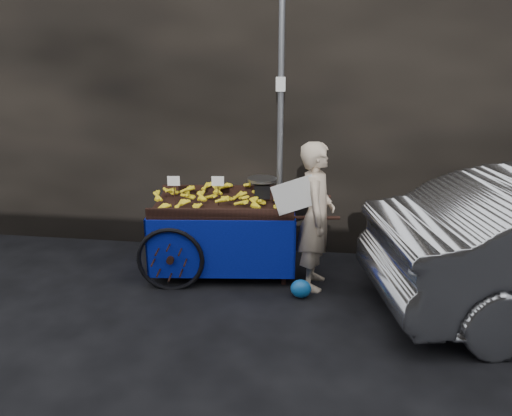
# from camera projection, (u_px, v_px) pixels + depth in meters

# --- Properties ---
(ground) EXTENTS (80.00, 80.00, 0.00)m
(ground) POSITION_uv_depth(u_px,v_px,m) (243.00, 300.00, 5.88)
(ground) COLOR black
(ground) RESTS_ON ground
(building_wall) EXTENTS (13.50, 2.00, 5.00)m
(building_wall) POSITION_uv_depth(u_px,v_px,m) (295.00, 71.00, 7.51)
(building_wall) COLOR black
(building_wall) RESTS_ON ground
(street_pole) EXTENTS (0.12, 0.10, 4.00)m
(street_pole) POSITION_uv_depth(u_px,v_px,m) (280.00, 115.00, 6.45)
(street_pole) COLOR slate
(street_pole) RESTS_ON ground
(banana_cart) EXTENTS (2.58, 1.43, 1.34)m
(banana_cart) POSITION_uv_depth(u_px,v_px,m) (219.00, 210.00, 6.47)
(banana_cart) COLOR black
(banana_cart) RESTS_ON ground
(vendor) EXTENTS (0.77, 0.68, 1.82)m
(vendor) POSITION_uv_depth(u_px,v_px,m) (316.00, 216.00, 5.99)
(vendor) COLOR #BDA68C
(vendor) RESTS_ON ground
(plastic_bag) EXTENTS (0.25, 0.20, 0.22)m
(plastic_bag) POSITION_uv_depth(u_px,v_px,m) (301.00, 289.00, 5.92)
(plastic_bag) COLOR #1863B5
(plastic_bag) RESTS_ON ground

